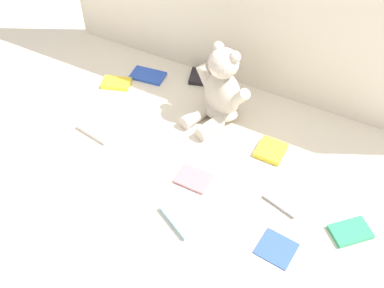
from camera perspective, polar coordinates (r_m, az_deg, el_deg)
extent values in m
plane|color=silver|center=(1.53, 2.04, -0.22)|extent=(3.20, 3.20, 0.00)
ellipsoid|color=beige|center=(1.58, 3.97, 6.46)|extent=(0.17, 0.15, 0.19)
ellipsoid|color=beige|center=(1.62, 3.73, 4.74)|extent=(0.18, 0.16, 0.07)
sphere|color=beige|center=(1.49, 4.10, 10.40)|extent=(0.13, 0.13, 0.11)
ellipsoid|color=white|center=(1.47, 3.02, 9.52)|extent=(0.05, 0.04, 0.03)
sphere|color=beige|center=(1.49, 3.42, 12.42)|extent=(0.05, 0.05, 0.04)
sphere|color=beige|center=(1.46, 5.58, 11.18)|extent=(0.05, 0.05, 0.04)
cylinder|color=beige|center=(1.60, 1.84, 8.58)|extent=(0.09, 0.06, 0.10)
cylinder|color=beige|center=(1.52, 6.04, 5.90)|extent=(0.09, 0.06, 0.10)
cylinder|color=beige|center=(1.59, 0.28, 3.57)|extent=(0.08, 0.11, 0.05)
cylinder|color=beige|center=(1.55, 2.32, 2.12)|extent=(0.08, 0.11, 0.05)
cube|color=yellow|center=(1.52, 10.20, -0.84)|extent=(0.09, 0.10, 0.02)
cube|color=white|center=(1.60, -12.09, 1.89)|extent=(0.15, 0.10, 0.02)
cube|color=#B1747E|center=(1.42, 0.25, -4.53)|extent=(0.11, 0.09, 0.01)
cube|color=black|center=(1.79, 1.44, 8.66)|extent=(0.13, 0.12, 0.02)
cube|color=blue|center=(1.81, -5.74, 8.83)|extent=(0.15, 0.10, 0.01)
cube|color=gray|center=(1.41, 12.22, -6.85)|extent=(0.14, 0.12, 0.01)
cube|color=#3152AB|center=(1.31, 10.91, -13.13)|extent=(0.11, 0.11, 0.01)
cube|color=yellow|center=(1.78, -9.77, 7.77)|extent=(0.13, 0.10, 0.02)
cube|color=#8DC0E2|center=(1.34, -1.09, -9.38)|extent=(0.16, 0.14, 0.02)
cube|color=#2B9262|center=(1.39, 19.87, -10.65)|extent=(0.13, 0.13, 0.02)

